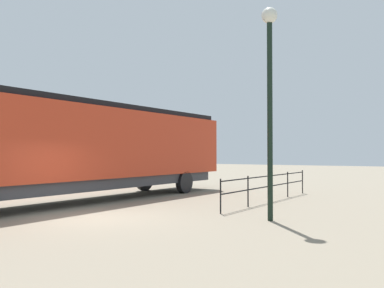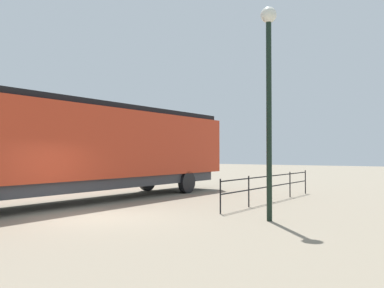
# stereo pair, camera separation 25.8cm
# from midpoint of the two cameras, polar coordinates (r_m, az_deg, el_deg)

# --- Properties ---
(ground_plane) EXTENTS (120.00, 120.00, 0.00)m
(ground_plane) POSITION_cam_midpoint_polar(r_m,az_deg,el_deg) (13.32, -13.73, -9.88)
(ground_plane) COLOR gray
(locomotive) EXTENTS (2.89, 16.67, 4.08)m
(locomotive) POSITION_cam_midpoint_polar(r_m,az_deg,el_deg) (18.08, -13.49, -0.33)
(locomotive) COLOR red
(locomotive) RESTS_ON ground_plane
(lamp_post) EXTENTS (0.48, 0.48, 6.37)m
(lamp_post) POSITION_cam_midpoint_polar(r_m,az_deg,el_deg) (12.72, 10.05, 9.15)
(lamp_post) COLOR black
(lamp_post) RESTS_ON ground_plane
(platform_fence) EXTENTS (0.05, 8.43, 1.16)m
(platform_fence) POSITION_cam_midpoint_polar(r_m,az_deg,el_deg) (17.57, 10.23, -5.33)
(platform_fence) COLOR black
(platform_fence) RESTS_ON ground_plane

